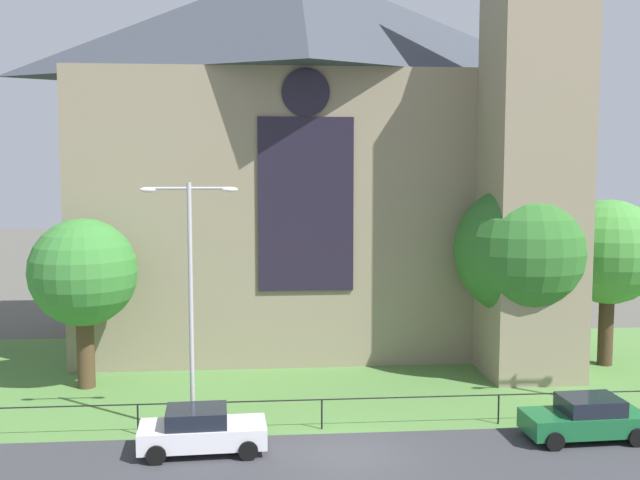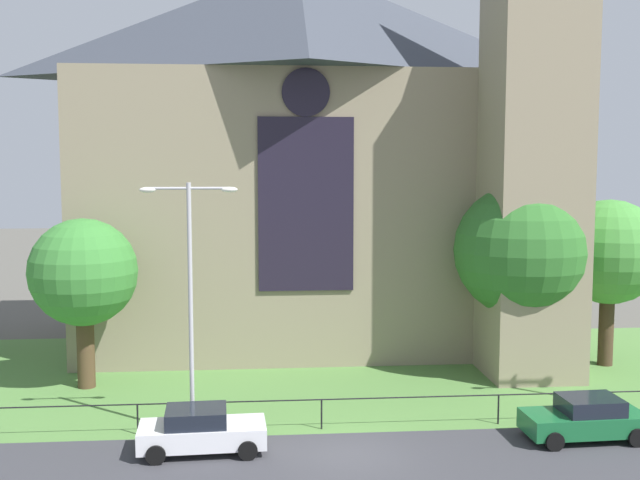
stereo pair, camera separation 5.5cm
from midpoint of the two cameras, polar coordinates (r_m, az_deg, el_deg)
ground at (r=35.95m, az=0.12°, el=-9.78°), size 160.00×160.00×0.00m
road_asphalt at (r=24.67m, az=2.69°, el=-17.25°), size 120.00×8.00×0.01m
grass_verge at (r=34.04m, az=0.42°, el=-10.68°), size 120.00×20.00×0.01m
church_building at (r=40.87m, az=-0.53°, el=6.67°), size 23.20×16.20×26.00m
iron_railing at (r=28.47m, az=0.08°, el=-12.00°), size 26.32×0.07×1.13m
tree_left_near at (r=34.17m, az=-17.16°, el=-2.39°), size 4.58×4.58×7.30m
tree_right_far at (r=38.72m, az=20.54°, el=-0.89°), size 4.93×4.93×7.91m
tree_right_near at (r=35.65m, az=14.61°, el=-0.78°), size 6.00×6.00×8.71m
streetlamp_near at (r=27.29m, az=-9.62°, el=-2.77°), size 3.37×0.26×8.95m
parked_car_white at (r=26.73m, az=-8.83°, el=-13.76°), size 4.28×2.19×1.51m
parked_car_green at (r=29.09m, az=19.01°, el=-12.37°), size 4.27×2.16×1.51m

